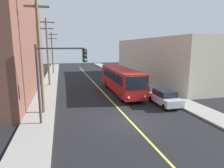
{
  "coord_description": "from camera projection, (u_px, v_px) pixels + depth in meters",
  "views": [
    {
      "loc": [
        -5.23,
        -14.17,
        5.96
      ],
      "look_at": [
        0.0,
        5.97,
        2.0
      ],
      "focal_mm": 31.38,
      "sensor_mm": 36.0,
      "label": 1
    }
  ],
  "objects": [
    {
      "name": "sidewalk_right",
      "position": [
        155.0,
        90.0,
        27.16
      ],
      "size": [
        2.5,
        90.0,
        0.15
      ],
      "primitive_type": "cube",
      "color": "gray",
      "rests_on": "ground"
    },
    {
      "name": "utility_pole_mid",
      "position": [
        48.0,
        49.0,
        29.23
      ],
      "size": [
        2.4,
        0.28,
        9.95
      ],
      "color": "brown",
      "rests_on": "sidewalk_left"
    },
    {
      "name": "utility_pole_near",
      "position": [
        39.0,
        47.0,
        16.61
      ],
      "size": [
        2.4,
        0.28,
        10.57
      ],
      "color": "brown",
      "rests_on": "sidewalk_left"
    },
    {
      "name": "sidewalk_left",
      "position": [
        46.0,
        96.0,
        23.58
      ],
      "size": [
        2.5,
        90.0,
        0.15
      ],
      "primitive_type": "cube",
      "color": "gray",
      "rests_on": "ground"
    },
    {
      "name": "utility_pole_far",
      "position": [
        52.0,
        50.0,
        43.42
      ],
      "size": [
        2.4,
        0.28,
        9.09
      ],
      "color": "brown",
      "rests_on": "sidewalk_left"
    },
    {
      "name": "parked_car_silver",
      "position": [
        164.0,
        97.0,
        20.12
      ],
      "size": [
        1.87,
        4.43,
        1.62
      ],
      "color": "#B7B7BC",
      "rests_on": "ground"
    },
    {
      "name": "lane_stripe_center",
      "position": [
        97.0,
        86.0,
        30.14
      ],
      "size": [
        0.16,
        60.0,
        0.01
      ],
      "primitive_type": "cube",
      "color": "#D8CC4C",
      "rests_on": "ground"
    },
    {
      "name": "city_bus",
      "position": [
        121.0,
        79.0,
        25.52
      ],
      "size": [
        2.73,
        12.19,
        3.2
      ],
      "color": "maroon",
      "rests_on": "ground"
    },
    {
      "name": "traffic_signal_left_corner",
      "position": [
        59.0,
        69.0,
        14.73
      ],
      "size": [
        3.75,
        0.48,
        6.0
      ],
      "color": "#2D2D33",
      "rests_on": "sidewalk_left"
    },
    {
      "name": "building_right_warehouse",
      "position": [
        171.0,
        59.0,
        36.06
      ],
      "size": [
        12.0,
        27.39,
        7.36
      ],
      "color": "beige",
      "rests_on": "ground"
    },
    {
      "name": "ground_plane",
      "position": [
        130.0,
        121.0,
        15.88
      ],
      "size": [
        120.0,
        120.0,
        0.0
      ],
      "primitive_type": "plane",
      "color": "black"
    },
    {
      "name": "parked_car_black",
      "position": [
        137.0,
        85.0,
        26.61
      ],
      "size": [
        1.94,
        4.46,
        1.62
      ],
      "color": "black",
      "rests_on": "ground"
    },
    {
      "name": "parked_car_green",
      "position": [
        126.0,
        79.0,
        31.65
      ],
      "size": [
        1.96,
        4.46,
        1.62
      ],
      "color": "#196038",
      "rests_on": "ground"
    }
  ]
}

